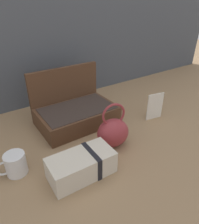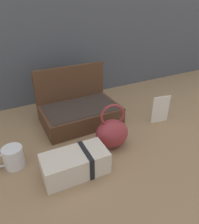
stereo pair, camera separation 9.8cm
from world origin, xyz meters
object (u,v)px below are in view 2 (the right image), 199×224
Objects in this scene: open_suitcase at (79,110)px; cream_toiletry_bag at (76,163)px; coffee_mug at (13,157)px; info_card_left at (160,109)px; teal_pouch_handbag at (112,133)px.

cream_toiletry_bag is (-0.17, -0.38, -0.02)m from open_suitcase.
cream_toiletry_bag is at bearing -35.38° from coffee_mug.
info_card_left reaches higher than coffee_mug.
coffee_mug is at bearing -169.64° from info_card_left.
teal_pouch_handbag is 1.89× the size of coffee_mug.
info_card_left reaches higher than cream_toiletry_bag.
open_suitcase is 0.47m from info_card_left.
teal_pouch_handbag is 0.45m from coffee_mug.
info_card_left is (0.80, -0.01, 0.03)m from coffee_mug.
info_card_left is (0.58, 0.15, 0.03)m from cream_toiletry_bag.
open_suitcase is 2.64× the size of info_card_left.
teal_pouch_handbag reaches higher than info_card_left.
info_card_left is at bearing 14.59° from cream_toiletry_bag.
open_suitcase reaches higher than coffee_mug.
info_card_left is at bearing -0.54° from coffee_mug.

